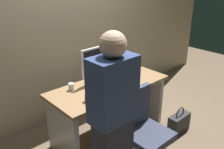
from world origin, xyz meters
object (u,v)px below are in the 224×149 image
Objects in this scene: cup_near_keyboard at (88,97)px; handbag at (179,123)px; person_at_desk at (113,121)px; mouse at (130,79)px; office_chair at (144,136)px; desk at (109,100)px; book_stack at (131,66)px; cup_by_monitor at (71,87)px; keyboard at (112,86)px; monitor at (99,62)px.

cup_near_keyboard is 0.24× the size of handbag.
person_at_desk is 1.12m from mouse.
office_chair is 2.49× the size of handbag.
person_at_desk reaches higher than desk.
handbag is (1.35, 0.14, -0.70)m from person_at_desk.
desk is 0.61m from book_stack.
handbag is (1.17, -0.79, -0.64)m from cup_by_monitor.
mouse is 0.26× the size of handbag.
person_at_desk reaches higher than handbag.
mouse reaches higher than keyboard.
mouse is at bearing -138.97° from book_stack.
handbag is at bearing -20.45° from cup_near_keyboard.
handbag is (0.75, -0.53, -0.61)m from keyboard.
monitor reaches higher than cup_near_keyboard.
handbag is at bearing -39.82° from desk.
person_at_desk is 0.91m from keyboard.
monitor reaches higher than handbag.
mouse is (0.30, -0.01, 0.01)m from keyboard.
monitor is 2.55× the size of book_stack.
cup_near_keyboard is at bearing -160.36° from desk.
book_stack is (1.14, 0.86, -0.02)m from person_at_desk.
keyboard is 0.45m from cup_near_keyboard.
person_at_desk is (-0.62, -0.75, 0.32)m from desk.
person_at_desk is 16.39× the size of mouse.
cup_near_keyboard is (-0.46, -0.16, 0.26)m from desk.
book_stack is (0.52, -0.07, -0.17)m from monitor.
monitor is 1.26× the size of keyboard.
person_at_desk reaches higher than book_stack.
cup_by_monitor is (0.02, 0.35, -0.00)m from cup_near_keyboard.
cup_by_monitor is at bearing 145.81° from handbag.
desk reaches higher than handbag.
book_stack is at bearing 18.74° from keyboard.
cup_near_keyboard is (-0.45, -0.35, -0.21)m from monitor.
office_chair is at bearing -101.78° from desk.
cup_near_keyboard is 1.01m from book_stack.
book_stack is 0.56× the size of handbag.
keyboard is at bearing 48.28° from person_at_desk.
monitor is at bearing 85.45° from keyboard.
mouse is 1.10× the size of cup_near_keyboard.
book_stack is at bearing 106.58° from handbag.
person_at_desk is (-0.47, -0.03, 0.41)m from office_chair.
person_at_desk is at bearing -176.33° from office_chair.
book_stack is at bearing 16.12° from cup_near_keyboard.
keyboard is 1.14× the size of handbag.
cup_by_monitor is at bearing 179.41° from monitor.
mouse is (0.43, 0.63, 0.32)m from office_chair.
monitor reaches higher than mouse.
office_chair is 0.83m from mouse.
person_at_desk is at bearing -143.78° from mouse.
keyboard is 4.93× the size of cup_by_monitor.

